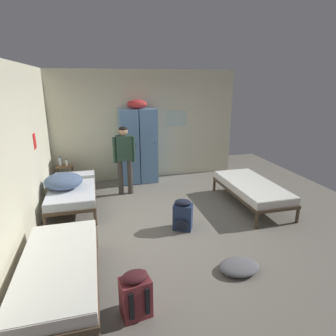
{
  "coord_description": "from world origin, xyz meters",
  "views": [
    {
      "loc": [
        -1.24,
        -4.54,
        2.49
      ],
      "look_at": [
        0.0,
        0.26,
        0.95
      ],
      "focal_mm": 29.94,
      "sensor_mm": 36.0,
      "label": 1
    }
  ],
  "objects_px": {
    "shelf_unit": "(65,175)",
    "backpack_navy": "(183,215)",
    "bed_left_rear": "(73,190)",
    "bedding_heap": "(64,181)",
    "clothes_pile_grey": "(239,267)",
    "locker_bank": "(138,145)",
    "bed_left_front": "(59,268)",
    "lotion_bottle": "(67,163)",
    "water_bottle": "(60,162)",
    "bed_right": "(252,188)",
    "person_traveler": "(124,154)",
    "backpack_maroon": "(135,294)"
  },
  "relations": [
    {
      "from": "backpack_maroon",
      "to": "backpack_navy",
      "type": "relative_size",
      "value": 1.0
    },
    {
      "from": "shelf_unit",
      "to": "bed_left_front",
      "type": "xyz_separation_m",
      "value": [
        0.25,
        -3.72,
        0.04
      ]
    },
    {
      "from": "backpack_maroon",
      "to": "person_traveler",
      "type": "bearing_deg",
      "value": 85.43
    },
    {
      "from": "water_bottle",
      "to": "clothes_pile_grey",
      "type": "distance_m",
      "value": 4.74
    },
    {
      "from": "bed_right",
      "to": "backpack_navy",
      "type": "height_order",
      "value": "backpack_navy"
    },
    {
      "from": "person_traveler",
      "to": "clothes_pile_grey",
      "type": "bearing_deg",
      "value": -69.33
    },
    {
      "from": "person_traveler",
      "to": "bed_left_front",
      "type": "bearing_deg",
      "value": -110.27
    },
    {
      "from": "locker_bank",
      "to": "backpack_maroon",
      "type": "distance_m",
      "value": 4.43
    },
    {
      "from": "clothes_pile_grey",
      "to": "shelf_unit",
      "type": "bearing_deg",
      "value": 123.5
    },
    {
      "from": "water_bottle",
      "to": "clothes_pile_grey",
      "type": "bearing_deg",
      "value": -55.83
    },
    {
      "from": "shelf_unit",
      "to": "clothes_pile_grey",
      "type": "relative_size",
      "value": 1.01
    },
    {
      "from": "locker_bank",
      "to": "bedding_heap",
      "type": "distance_m",
      "value": 2.21
    },
    {
      "from": "locker_bank",
      "to": "backpack_maroon",
      "type": "xyz_separation_m",
      "value": [
        -0.72,
        -4.31,
        -0.71
      ]
    },
    {
      "from": "bed_left_front",
      "to": "lotion_bottle",
      "type": "distance_m",
      "value": 3.7
    },
    {
      "from": "bedding_heap",
      "to": "clothes_pile_grey",
      "type": "relative_size",
      "value": 1.27
    },
    {
      "from": "bed_left_rear",
      "to": "water_bottle",
      "type": "relative_size",
      "value": 8.21
    },
    {
      "from": "bed_left_rear",
      "to": "bed_right",
      "type": "height_order",
      "value": "same"
    },
    {
      "from": "water_bottle",
      "to": "lotion_bottle",
      "type": "distance_m",
      "value": 0.16
    },
    {
      "from": "bed_left_rear",
      "to": "bedding_heap",
      "type": "bearing_deg",
      "value": -126.4
    },
    {
      "from": "shelf_unit",
      "to": "backpack_navy",
      "type": "relative_size",
      "value": 1.04
    },
    {
      "from": "lotion_bottle",
      "to": "water_bottle",
      "type": "bearing_deg",
      "value": 158.2
    },
    {
      "from": "water_bottle",
      "to": "backpack_maroon",
      "type": "height_order",
      "value": "water_bottle"
    },
    {
      "from": "locker_bank",
      "to": "bed_left_front",
      "type": "height_order",
      "value": "locker_bank"
    },
    {
      "from": "clothes_pile_grey",
      "to": "backpack_navy",
      "type": "bearing_deg",
      "value": 107.54
    },
    {
      "from": "clothes_pile_grey",
      "to": "bedding_heap",
      "type": "bearing_deg",
      "value": 133.94
    },
    {
      "from": "backpack_maroon",
      "to": "backpack_navy",
      "type": "bearing_deg",
      "value": 57.44
    },
    {
      "from": "locker_bank",
      "to": "lotion_bottle",
      "type": "xyz_separation_m",
      "value": [
        -1.73,
        -0.1,
        -0.32
      ]
    },
    {
      "from": "bed_right",
      "to": "bed_left_front",
      "type": "bearing_deg",
      "value": -153.87
    },
    {
      "from": "shelf_unit",
      "to": "water_bottle",
      "type": "distance_m",
      "value": 0.34
    },
    {
      "from": "bed_right",
      "to": "backpack_maroon",
      "type": "bearing_deg",
      "value": -140.33
    },
    {
      "from": "lotion_bottle",
      "to": "backpack_maroon",
      "type": "height_order",
      "value": "lotion_bottle"
    },
    {
      "from": "bed_left_rear",
      "to": "water_bottle",
      "type": "bearing_deg",
      "value": 105.75
    },
    {
      "from": "clothes_pile_grey",
      "to": "water_bottle",
      "type": "bearing_deg",
      "value": 124.17
    },
    {
      "from": "bed_right",
      "to": "backpack_navy",
      "type": "bearing_deg",
      "value": -160.12
    },
    {
      "from": "bed_left_front",
      "to": "person_traveler",
      "type": "xyz_separation_m",
      "value": [
        1.12,
        3.02,
        0.56
      ]
    },
    {
      "from": "lotion_bottle",
      "to": "clothes_pile_grey",
      "type": "distance_m",
      "value": 4.6
    },
    {
      "from": "bed_right",
      "to": "lotion_bottle",
      "type": "bearing_deg",
      "value": 152.88
    },
    {
      "from": "person_traveler",
      "to": "backpack_maroon",
      "type": "relative_size",
      "value": 2.83
    },
    {
      "from": "bed_right",
      "to": "water_bottle",
      "type": "bearing_deg",
      "value": 153.08
    },
    {
      "from": "water_bottle",
      "to": "bed_right",
      "type": "bearing_deg",
      "value": -26.92
    },
    {
      "from": "clothes_pile_grey",
      "to": "bed_left_rear",
      "type": "bearing_deg",
      "value": 130.36
    },
    {
      "from": "bed_left_rear",
      "to": "bedding_heap",
      "type": "height_order",
      "value": "bedding_heap"
    },
    {
      "from": "water_bottle",
      "to": "backpack_maroon",
      "type": "bearing_deg",
      "value": -74.77
    },
    {
      "from": "bed_right",
      "to": "lotion_bottle",
      "type": "height_order",
      "value": "lotion_bottle"
    },
    {
      "from": "bedding_heap",
      "to": "clothes_pile_grey",
      "type": "bearing_deg",
      "value": -46.06
    },
    {
      "from": "shelf_unit",
      "to": "person_traveler",
      "type": "relative_size",
      "value": 0.37
    },
    {
      "from": "bed_left_rear",
      "to": "backpack_maroon",
      "type": "height_order",
      "value": "backpack_maroon"
    },
    {
      "from": "bed_left_rear",
      "to": "backpack_maroon",
      "type": "bearing_deg",
      "value": -74.97
    },
    {
      "from": "bedding_heap",
      "to": "clothes_pile_grey",
      "type": "xyz_separation_m",
      "value": [
        2.44,
        -2.53,
        -0.58
      ]
    },
    {
      "from": "shelf_unit",
      "to": "bed_left_rear",
      "type": "xyz_separation_m",
      "value": [
        0.25,
        -1.15,
        0.04
      ]
    }
  ]
}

